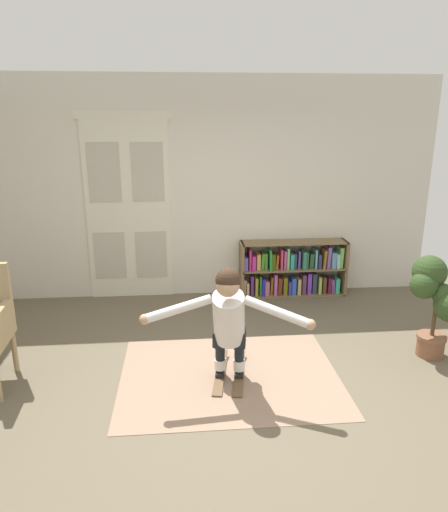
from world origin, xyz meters
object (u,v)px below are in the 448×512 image
Objects in this scene: potted_plant at (436,297)px; skis_pair at (230,372)px; person_skier at (229,317)px; bookshelf at (292,271)px.

potted_plant is 1.32× the size of skis_pair.
potted_plant is 2.20m from skis_pair.
skis_pair is at bearing 80.48° from person_skier.
potted_plant is at bearing 10.41° from person_skier.
skis_pair is 0.69m from person_skier.
person_skier is at bearing -99.52° from skis_pair.
potted_plant reaches higher than skis_pair.
bookshelf is 1.40× the size of potted_plant.
person_skier reaches higher than skis_pair.
potted_plant is at bearing 5.58° from skis_pair.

